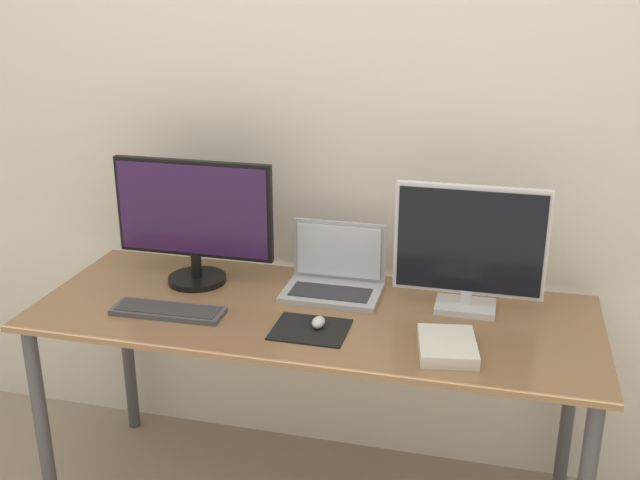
{
  "coord_description": "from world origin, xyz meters",
  "views": [
    {
      "loc": [
        0.54,
        -1.72,
        1.74
      ],
      "look_at": [
        0.01,
        0.39,
        0.96
      ],
      "focal_mm": 42.0,
      "sensor_mm": 36.0,
      "label": 1
    }
  ],
  "objects_px": {
    "monitor_left": "(194,219)",
    "monitor_right": "(470,247)",
    "book": "(447,346)",
    "mouse": "(318,322)",
    "laptop": "(335,275)",
    "keyboard": "(168,311)"
  },
  "relations": [
    {
      "from": "book",
      "to": "keyboard",
      "type": "bearing_deg",
      "value": 177.61
    },
    {
      "from": "monitor_right",
      "to": "mouse",
      "type": "bearing_deg",
      "value": -149.65
    },
    {
      "from": "book",
      "to": "laptop",
      "type": "bearing_deg",
      "value": 140.14
    },
    {
      "from": "keyboard",
      "to": "mouse",
      "type": "height_order",
      "value": "mouse"
    },
    {
      "from": "mouse",
      "to": "book",
      "type": "xyz_separation_m",
      "value": [
        0.38,
        -0.05,
        -0.0
      ]
    },
    {
      "from": "monitor_left",
      "to": "book",
      "type": "relative_size",
      "value": 2.37
    },
    {
      "from": "keyboard",
      "to": "mouse",
      "type": "distance_m",
      "value": 0.48
    },
    {
      "from": "mouse",
      "to": "book",
      "type": "distance_m",
      "value": 0.39
    },
    {
      "from": "monitor_left",
      "to": "laptop",
      "type": "bearing_deg",
      "value": 5.01
    },
    {
      "from": "monitor_left",
      "to": "book",
      "type": "height_order",
      "value": "monitor_left"
    },
    {
      "from": "monitor_left",
      "to": "keyboard",
      "type": "xyz_separation_m",
      "value": [
        0.01,
        -0.26,
        -0.22
      ]
    },
    {
      "from": "monitor_right",
      "to": "laptop",
      "type": "relative_size",
      "value": 1.46
    },
    {
      "from": "laptop",
      "to": "keyboard",
      "type": "distance_m",
      "value": 0.55
    },
    {
      "from": "monitor_left",
      "to": "monitor_right",
      "type": "distance_m",
      "value": 0.9
    },
    {
      "from": "monitor_right",
      "to": "keyboard",
      "type": "xyz_separation_m",
      "value": [
        -0.89,
        -0.26,
        -0.2
      ]
    },
    {
      "from": "laptop",
      "to": "book",
      "type": "distance_m",
      "value": 0.52
    },
    {
      "from": "laptop",
      "to": "keyboard",
      "type": "bearing_deg",
      "value": -147.02
    },
    {
      "from": "monitor_left",
      "to": "book",
      "type": "bearing_deg",
      "value": -18.58
    },
    {
      "from": "monitor_right",
      "to": "monitor_left",
      "type": "bearing_deg",
      "value": -179.99
    },
    {
      "from": "keyboard",
      "to": "book",
      "type": "bearing_deg",
      "value": -2.39
    },
    {
      "from": "keyboard",
      "to": "mouse",
      "type": "relative_size",
      "value": 5.83
    },
    {
      "from": "monitor_right",
      "to": "book",
      "type": "relative_size",
      "value": 2.01
    }
  ]
}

